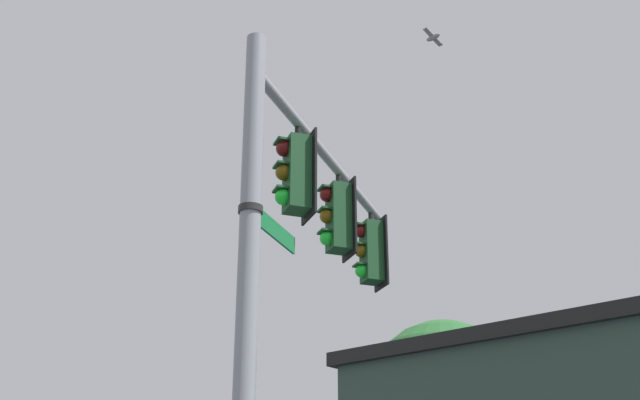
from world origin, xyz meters
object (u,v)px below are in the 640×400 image
(traffic_light_mid_outer, at_px, (370,252))
(traffic_light_nearest_pole, at_px, (296,174))
(street_name_sign, at_px, (265,222))
(bird_flying, at_px, (433,37))
(traffic_light_mid_inner, at_px, (337,217))

(traffic_light_mid_outer, bearing_deg, traffic_light_nearest_pole, 139.33)
(traffic_light_nearest_pole, height_order, street_name_sign, traffic_light_nearest_pole)
(street_name_sign, distance_m, bird_flying, 5.37)
(traffic_light_mid_inner, distance_m, bird_flying, 3.49)
(bird_flying, bearing_deg, traffic_light_mid_outer, 10.23)
(traffic_light_nearest_pole, height_order, bird_flying, bird_flying)
(street_name_sign, height_order, bird_flying, bird_flying)
(traffic_light_mid_inner, bearing_deg, traffic_light_nearest_pole, 139.33)
(traffic_light_nearest_pole, relative_size, bird_flying, 3.12)
(traffic_light_mid_inner, xyz_separation_m, bird_flying, (-0.68, -1.44, 3.11))
(traffic_light_mid_outer, distance_m, street_name_sign, 4.43)
(traffic_light_mid_outer, xyz_separation_m, street_name_sign, (-3.27, 2.79, -1.04))
(traffic_light_nearest_pole, relative_size, traffic_light_mid_inner, 1.00)
(traffic_light_mid_inner, xyz_separation_m, traffic_light_mid_outer, (1.26, -1.09, 0.00))
(traffic_light_mid_outer, bearing_deg, bird_flying, -169.77)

